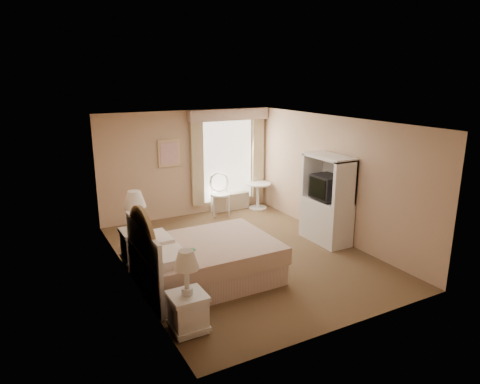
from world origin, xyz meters
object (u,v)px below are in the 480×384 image
bed (201,260)px  cafe_chair (220,191)px  nightstand_far (137,237)px  round_table (258,191)px  armoire (327,206)px  nightstand_near (188,302)px

bed → cafe_chair: bed is taller
nightstand_far → cafe_chair: size_ratio=1.33×
nightstand_far → round_table: (3.58, 1.82, -0.06)m
cafe_chair → nightstand_far: bearing=-126.4°
bed → cafe_chair: bearing=59.3°
armoire → bed: bearing=-171.7°
bed → cafe_chair: size_ratio=2.18×
round_table → nightstand_far: bearing=-153.0°
bed → nightstand_far: bearing=121.7°
nightstand_near → nightstand_far: bearing=90.0°
bed → round_table: bed is taller
round_table → bed: bearing=-133.6°
bed → cafe_chair: 3.56m
bed → nightstand_near: (-0.72, -1.25, 0.06)m
bed → round_table: size_ratio=3.31×
armoire → cafe_chair: bearing=113.0°
armoire → nightstand_far: bearing=168.5°
round_table → cafe_chair: size_ratio=0.66×
cafe_chair → armoire: size_ratio=0.56×
round_table → armoire: armoire is taller
nightstand_far → round_table: bearing=27.0°
nightstand_near → nightstand_far: size_ratio=0.85×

